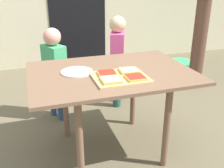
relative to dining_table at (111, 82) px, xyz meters
The scene contains 12 objects.
ground_plane 0.62m from the dining_table, ahead, with size 16.00×16.00×0.00m, color brown.
house_door 2.47m from the dining_table, 84.78° to the left, with size 0.90×0.02×2.00m, color black.
dining_table is the anchor object (origin of this frame).
cutting_board 0.18m from the dining_table, 85.17° to the right, with size 0.38×0.32×0.01m, color tan.
pizza_slice_far_left 0.16m from the dining_table, 123.21° to the right, with size 0.14×0.14×0.02m.
pizza_slice_far_right 0.18m from the dining_table, 40.55° to the right, with size 0.14×0.14×0.02m.
pizza_slice_near_left 0.26m from the dining_table, 108.26° to the right, with size 0.13×0.13×0.02m.
pizza_slice_near_right 0.28m from the dining_table, 66.66° to the right, with size 0.13×0.13×0.02m.
plate_white_left 0.27m from the dining_table, 167.64° to the left, with size 0.24×0.24×0.01m, color white.
child_left 0.79m from the dining_table, 116.87° to the left, with size 0.23×0.28×0.93m.
child_right 0.87m from the dining_table, 67.73° to the left, with size 0.22×0.28×1.00m.
garden_hose_coil 2.73m from the dining_table, 45.59° to the left, with size 0.43×0.43×0.03m, color #37B86A.
Camera 1 is at (-0.57, -1.78, 1.37)m, focal length 41.95 mm.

